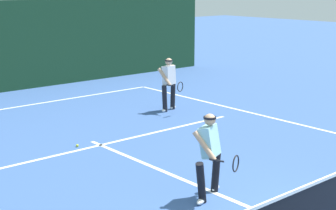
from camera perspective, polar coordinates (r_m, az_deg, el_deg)
court_line_baseline_far at (r=16.63m, az=-16.80°, el=-0.29°), size 10.24×0.10×0.01m
court_line_service at (r=12.38m, az=-7.41°, el=-4.38°), size 8.35×0.10×0.01m
court_line_centre at (r=10.25m, az=1.34°, el=-8.05°), size 0.10×6.40×0.01m
tennis_net at (r=8.14m, az=16.78°, el=-10.65°), size 11.22×0.09×1.08m
player_near at (r=9.14m, az=4.60°, el=-5.21°), size 0.93×0.96×1.54m
player_far at (r=15.42m, az=0.11°, el=2.54°), size 0.70×0.87×1.59m
tennis_ball at (r=12.33m, az=-9.93°, el=-4.41°), size 0.07×0.07×0.07m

